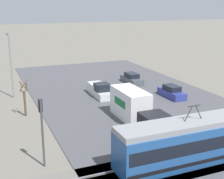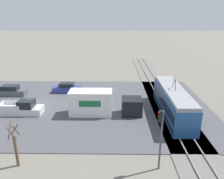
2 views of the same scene
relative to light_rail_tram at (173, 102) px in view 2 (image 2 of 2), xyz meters
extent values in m
plane|color=slate|center=(-2.79, -18.28, -1.71)|extent=(320.00, 320.00, 0.00)
cube|color=#4C4C51|center=(-2.79, -18.28, -1.67)|extent=(22.82, 47.72, 0.08)
cube|color=slate|center=(-2.79, 0.00, -1.67)|extent=(71.49, 4.40, 0.08)
cube|color=gray|center=(-2.79, -0.72, -1.56)|extent=(70.06, 0.10, 0.14)
cube|color=gray|center=(-2.79, 0.72, -1.56)|extent=(70.06, 0.10, 0.14)
cube|color=#235193|center=(0.00, 0.00, -0.16)|extent=(12.10, 2.62, 2.93)
cube|color=black|center=(0.00, 0.00, 0.19)|extent=(11.74, 2.65, 0.98)
cube|color=black|center=(0.00, 0.00, -1.07)|extent=(11.98, 2.66, 0.28)
cube|color=gray|center=(0.00, 0.00, 1.52)|extent=(12.10, 2.41, 0.42)
cylinder|color=#2D2D33|center=(-0.45, 0.00, 2.28)|extent=(0.66, 0.07, 1.15)
cylinder|color=#2D2D33|center=(0.45, 0.00, 2.28)|extent=(0.66, 0.07, 1.15)
cube|color=#2D2D33|center=(0.00, 0.00, 2.83)|extent=(1.10, 0.08, 0.06)
cube|color=black|center=(0.19, -5.12, -0.57)|extent=(2.39, 2.48, 2.10)
cube|color=white|center=(0.19, -10.23, -0.08)|extent=(2.39, 5.27, 3.09)
cube|color=#196B38|center=(1.39, -10.23, 0.23)|extent=(0.02, 2.63, 0.77)
cube|color=silver|center=(0.22, -19.13, -1.19)|extent=(1.96, 5.36, 0.88)
cube|color=black|center=(0.22, -18.38, -0.27)|extent=(1.80, 1.82, 0.95)
cube|color=silver|center=(1.12, -20.25, -0.49)|extent=(0.12, 2.68, 0.51)
cube|color=silver|center=(-0.69, -20.25, -0.49)|extent=(0.12, 2.68, 0.51)
cube|color=silver|center=(0.22, -21.70, -0.49)|extent=(1.80, 0.21, 0.51)
cube|color=#4C5156|center=(-6.55, -23.57, -1.17)|extent=(1.73, 4.77, 0.90)
cube|color=black|center=(-6.55, -23.57, -0.39)|extent=(1.49, 2.48, 0.66)
cube|color=navy|center=(-8.10, -15.04, -1.18)|extent=(1.71, 4.39, 0.89)
cube|color=black|center=(-8.10, -15.04, -0.41)|extent=(1.47, 2.28, 0.65)
cylinder|color=#47474C|center=(10.47, -3.62, 0.89)|extent=(0.16, 0.16, 5.19)
cube|color=black|center=(10.47, -3.80, 3.01)|extent=(0.28, 0.22, 0.95)
sphere|color=red|center=(10.47, -3.92, 3.33)|extent=(0.18, 0.18, 0.18)
sphere|color=#3C2C06|center=(10.47, -3.92, 3.01)|extent=(0.18, 0.18, 0.18)
sphere|color=black|center=(10.47, -3.92, 2.69)|extent=(0.18, 0.18, 0.18)
cylinder|color=brown|center=(10.27, -15.30, -0.31)|extent=(0.24, 0.24, 2.80)
cylinder|color=brown|center=(10.52, -15.30, 1.53)|extent=(0.09, 0.80, 1.08)
cylinder|color=brown|center=(10.27, -15.05, 1.63)|extent=(0.96, 0.09, 1.31)
cylinder|color=brown|center=(10.02, -15.30, 1.53)|extent=(0.09, 0.80, 1.08)
cylinder|color=brown|center=(10.27, -15.55, 1.63)|extent=(0.96, 0.09, 1.31)
camera|label=1|loc=(13.87, 17.67, 10.05)|focal=50.00mm
camera|label=2|loc=(25.41, -7.23, 10.21)|focal=35.00mm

